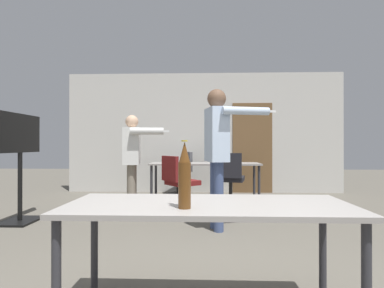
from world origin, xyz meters
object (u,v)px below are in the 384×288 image
(office_chair_mid_tucked, at_px, (179,184))
(drink_cup, at_px, (236,160))
(office_chair_near_pushed, at_px, (230,181))
(beer_bottle, at_px, (185,176))
(tv_screen, at_px, (20,158))
(person_left_plaid, at_px, (218,143))
(office_chair_side_rolled, at_px, (181,175))
(person_far_watching, at_px, (133,154))

(office_chair_mid_tucked, distance_m, drink_cup, 1.52)
(office_chair_mid_tucked, xyz_separation_m, office_chair_near_pushed, (0.88, 0.15, 0.04))
(beer_bottle, bearing_deg, office_chair_near_pushed, 80.79)
(tv_screen, distance_m, person_left_plaid, 2.79)
(tv_screen, xyz_separation_m, drink_cup, (3.24, 1.98, -0.12))
(drink_cup, bearing_deg, office_chair_mid_tucked, -136.55)
(tv_screen, height_order, drink_cup, tv_screen)
(person_left_plaid, relative_size, office_chair_side_rolled, 1.93)
(tv_screen, distance_m, beer_bottle, 3.48)
(tv_screen, xyz_separation_m, person_left_plaid, (2.77, -0.27, 0.20))
(office_chair_mid_tucked, xyz_separation_m, office_chair_side_rolled, (-0.07, 1.45, 0.02))
(person_left_plaid, distance_m, office_chair_side_rolled, 2.85)
(office_chair_near_pushed, bearing_deg, beer_bottle, -86.74)
(person_far_watching, relative_size, office_chair_side_rolled, 1.69)
(tv_screen, bearing_deg, person_left_plaid, -95.63)
(tv_screen, bearing_deg, drink_cup, -58.59)
(drink_cup, bearing_deg, person_left_plaid, -101.86)
(office_chair_side_rolled, bearing_deg, office_chair_mid_tucked, 171.16)
(person_far_watching, relative_size, office_chair_mid_tucked, 1.76)
(office_chair_near_pushed, bearing_deg, office_chair_mid_tucked, -157.78)
(drink_cup, bearing_deg, person_far_watching, -147.34)
(office_chair_near_pushed, bearing_deg, person_left_plaid, -89.01)
(tv_screen, relative_size, office_chair_mid_tucked, 1.69)
(person_far_watching, height_order, office_chair_side_rolled, person_far_watching)
(office_chair_mid_tucked, bearing_deg, office_chair_side_rolled, 144.04)
(office_chair_near_pushed, bearing_deg, office_chair_side_rolled, 138.51)
(person_far_watching, bearing_deg, beer_bottle, 10.19)
(office_chair_mid_tucked, relative_size, beer_bottle, 2.36)
(person_far_watching, distance_m, office_chair_side_rolled, 1.83)
(office_chair_near_pushed, bearing_deg, drink_cup, 89.99)
(person_far_watching, height_order, office_chair_mid_tucked, person_far_watching)
(tv_screen, bearing_deg, person_far_watching, -60.26)
(office_chair_side_rolled, xyz_separation_m, drink_cup, (1.14, -0.44, 0.35))
(office_chair_near_pushed, xyz_separation_m, office_chair_side_rolled, (-0.95, 1.30, -0.01))
(office_chair_side_rolled, bearing_deg, person_far_watching, 145.27)
(office_chair_side_rolled, bearing_deg, office_chair_near_pushed, -155.39)
(office_chair_mid_tucked, bearing_deg, tv_screen, -104.59)
(person_left_plaid, height_order, drink_cup, person_left_plaid)
(office_chair_side_rolled, height_order, drink_cup, office_chair_side_rolled)
(person_left_plaid, bearing_deg, person_far_watching, -142.35)
(tv_screen, xyz_separation_m, office_chair_mid_tucked, (2.17, 0.97, -0.49))
(person_far_watching, xyz_separation_m, office_chair_side_rolled, (0.69, 1.61, -0.50))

